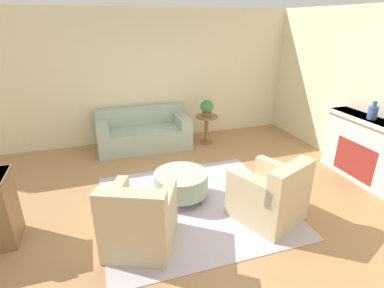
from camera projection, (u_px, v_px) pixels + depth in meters
name	position (u px, v px, depth m)	size (l,w,h in m)	color
ground_plane	(194.00, 205.00, 4.46)	(16.00, 16.00, 0.00)	#AD7F51
wall_back	(152.00, 77.00, 6.53)	(9.81, 0.12, 2.80)	beige
wall_right	(383.00, 97.00, 4.83)	(0.12, 10.33, 2.80)	beige
rug	(194.00, 205.00, 4.45)	(2.64, 2.49, 0.01)	#BCB2C1
couch	(144.00, 133.00, 6.41)	(1.92, 0.87, 0.81)	#9EB29E
armchair_left	(139.00, 222.00, 3.52)	(1.03, 1.07, 0.91)	#C6B289
armchair_right	(270.00, 197.00, 4.02)	(1.03, 1.07, 0.91)	#C6B289
ottoman_table	(181.00, 182.00, 4.51)	(0.81, 0.81, 0.44)	#9EB29E
side_table	(206.00, 125.00, 6.58)	(0.49, 0.49, 0.62)	olive
fireplace	(365.00, 148.00, 5.00)	(0.44, 1.59, 1.08)	silver
vase_mantel_near	(373.00, 112.00, 4.75)	(0.15, 0.15, 0.29)	#38569E
potted_plant_on_side_table	(207.00, 107.00, 6.43)	(0.28, 0.28, 0.36)	brown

